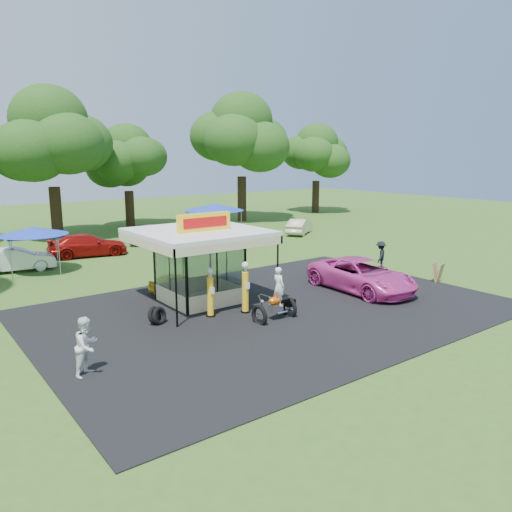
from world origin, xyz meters
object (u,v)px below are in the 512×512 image
(bg_car_a, at_px, (17,260))
(tent_west, at_px, (33,231))
(spectator_west, at_px, (87,346))
(spectator_east_a, at_px, (381,255))
(tent_east, at_px, (214,207))
(gas_pump_right, at_px, (245,289))
(gas_station_kiosk, at_px, (199,264))
(motorcycle, at_px, (277,299))
(kiosk_car, at_px, (177,282))
(a_frame_sign, at_px, (438,273))
(bg_car_b, at_px, (87,245))
(bg_car_d, at_px, (215,228))
(bg_car_c, at_px, (160,234))
(pink_sedan, at_px, (362,275))
(bg_car_e, at_px, (300,226))
(gas_pump_left, at_px, (210,294))

(bg_car_a, height_order, tent_west, tent_west)
(spectator_west, bearing_deg, spectator_east_a, -21.94)
(bg_car_a, height_order, tent_east, tent_east)
(gas_pump_right, bearing_deg, spectator_west, -164.48)
(gas_station_kiosk, height_order, motorcycle, gas_station_kiosk)
(kiosk_car, xyz_separation_m, bg_car_a, (-5.38, 9.59, 0.21))
(motorcycle, relative_size, tent_west, 0.60)
(a_frame_sign, bearing_deg, kiosk_car, 137.63)
(bg_car_b, height_order, bg_car_d, bg_car_b)
(bg_car_b, relative_size, bg_car_c, 1.09)
(pink_sedan, xyz_separation_m, spectator_west, (-14.18, -1.45, 0.12))
(spectator_east_a, xyz_separation_m, tent_west, (-16.56, 11.41, 1.57))
(kiosk_car, bearing_deg, bg_car_e, -59.48)
(kiosk_car, bearing_deg, a_frame_sign, -119.16)
(bg_car_e, bearing_deg, bg_car_a, 57.48)
(bg_car_c, bearing_deg, gas_pump_left, -176.81)
(gas_pump_right, height_order, tent_west, tent_west)
(kiosk_car, distance_m, bg_car_b, 11.59)
(spectator_west, xyz_separation_m, spectator_east_a, (18.76, 4.03, -0.08))
(bg_car_a, relative_size, tent_east, 0.95)
(gas_pump_left, relative_size, pink_sedan, 0.36)
(kiosk_car, xyz_separation_m, bg_car_b, (-0.57, 11.57, 0.27))
(gas_pump_left, height_order, bg_car_b, gas_pump_left)
(bg_car_b, bearing_deg, gas_station_kiosk, -168.09)
(bg_car_d, bearing_deg, gas_pump_right, -176.96)
(gas_station_kiosk, height_order, tent_east, gas_station_kiosk)
(spectator_east_a, distance_m, tent_west, 20.17)
(motorcycle, distance_m, tent_west, 16.03)
(kiosk_car, distance_m, bg_car_e, 19.99)
(gas_pump_right, xyz_separation_m, bg_car_a, (-6.08, 14.42, -0.39))
(spectator_west, relative_size, bg_car_a, 0.44)
(gas_station_kiosk, distance_m, bg_car_c, 15.89)
(spectator_east_a, bearing_deg, motorcycle, -15.04)
(motorcycle, distance_m, kiosk_car, 6.46)
(spectator_east_a, distance_m, tent_east, 13.72)
(kiosk_car, xyz_separation_m, bg_car_d, (10.87, 13.75, 0.19))
(bg_car_d, height_order, bg_car_e, bg_car_d)
(motorcycle, distance_m, spectator_east_a, 11.28)
(gas_station_kiosk, relative_size, bg_car_b, 1.05)
(tent_west, xyz_separation_m, tent_east, (13.28, 1.76, 0.39))
(gas_pump_right, bearing_deg, bg_car_d, 61.32)
(bg_car_b, distance_m, tent_east, 9.59)
(pink_sedan, bearing_deg, bg_car_a, 133.07)
(tent_west, distance_m, tent_east, 13.41)
(spectator_west, distance_m, bg_car_d, 27.17)
(bg_car_d, relative_size, bg_car_e, 1.19)
(gas_pump_right, distance_m, bg_car_e, 22.30)
(kiosk_car, xyz_separation_m, bg_car_c, (5.35, 12.72, 0.32))
(motorcycle, bearing_deg, tent_west, 109.07)
(bg_car_d, relative_size, tent_east, 1.09)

